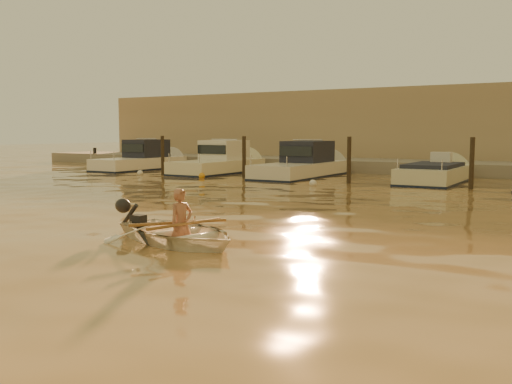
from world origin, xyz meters
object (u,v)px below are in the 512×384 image
Objects in this scene: moored_boat_1 at (218,161)px; moored_boat_3 at (435,178)px; waterfront_building at (432,129)px; dinghy at (178,233)px; person at (181,224)px; moored_boat_2 at (301,164)px; moored_boat_0 at (140,159)px.

moored_boat_1 reaches higher than moored_boat_3.
waterfront_building reaches higher than moored_boat_1.
moored_boat_1 is 14.03m from waterfront_building.
dinghy is at bearing -57.67° from moored_boat_1.
moored_boat_2 is at bearing 34.11° from person.
moored_boat_1 is at bearing 0.00° from moored_boat_0.
waterfront_building is at bearing 37.96° from moored_boat_0.
moored_boat_2 is at bearing 180.00° from moored_boat_3.
moored_boat_3 is at bearing 0.00° from moored_boat_1.
moored_boat_0 reaches higher than person.
dinghy is 27.55m from waterfront_building.
dinghy is 19.42m from moored_boat_1.
moored_boat_1 is 1.11× the size of moored_boat_3.
person is 0.03× the size of waterfront_building.
dinghy is 0.22m from person.
moored_boat_2 is (-5.49, 16.43, 0.23)m from person.
moored_boat_3 reaches higher than dinghy.
moored_boat_1 is 11.45m from moored_boat_3.
moored_boat_0 is at bearing 180.00° from moored_boat_2.
moored_boat_1 is at bearing 180.00° from moored_boat_3.
waterfront_building reaches higher than person.
person is 0.20× the size of moored_boat_0.
moored_boat_3 is at bearing 11.94° from dinghy.
moored_boat_3 is 11.58m from waterfront_building.
moored_boat_0 is at bearing 180.00° from moored_boat_1.
moored_boat_0 is (-15.95, 16.40, 0.42)m from dinghy.
moored_boat_1 is at bearing 180.00° from moored_boat_2.
person is at bearing -90.00° from dinghy.
person is 0.22× the size of moored_boat_3.
moored_boat_0 and moored_boat_2 have the same top height.
person reaches higher than moored_boat_3.
moored_boat_0 is (-16.05, 16.43, 0.23)m from person.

